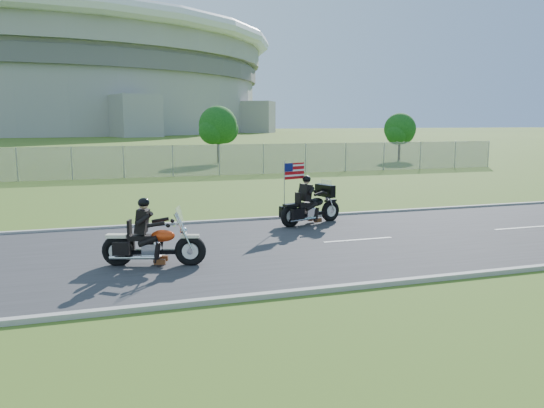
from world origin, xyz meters
name	(u,v)px	position (x,y,z in m)	size (l,w,h in m)	color
ground	(226,251)	(0.00, 0.00, 0.00)	(420.00, 420.00, 0.00)	#3E5A1C
road	(226,250)	(0.00, 0.00, 0.02)	(120.00, 8.00, 0.04)	#28282B
curb_north	(200,222)	(0.00, 4.05, 0.05)	(120.00, 0.18, 0.12)	#9E9B93
curb_south	(269,295)	(0.00, -4.05, 0.05)	(120.00, 0.18, 0.12)	#9E9B93
fence	(72,163)	(-5.00, 20.00, 1.00)	(60.00, 0.03, 2.00)	gray
stadium	(46,82)	(-20.00, 170.00, 15.58)	(140.40, 140.40, 29.20)	#A3A099
tree_fence_near	(218,127)	(6.04, 30.04, 2.97)	(3.52, 3.28, 4.75)	#382316
tree_fence_far	(400,131)	(22.04, 28.03, 2.64)	(3.08, 2.87, 4.20)	#382316
motorcycle_lead	(152,245)	(-2.04, -0.99, 0.54)	(2.49, 1.10, 1.72)	black
motorcycle_follow	(311,208)	(3.58, 2.75, 0.58)	(2.47, 1.22, 2.13)	black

